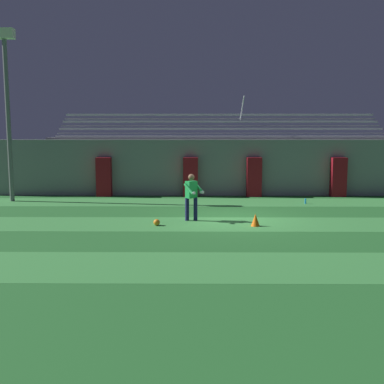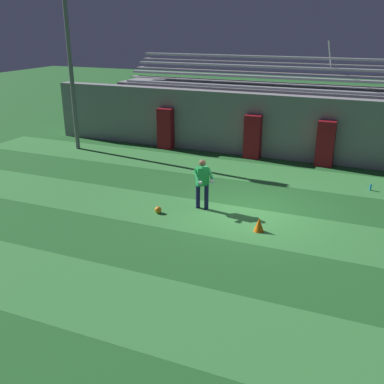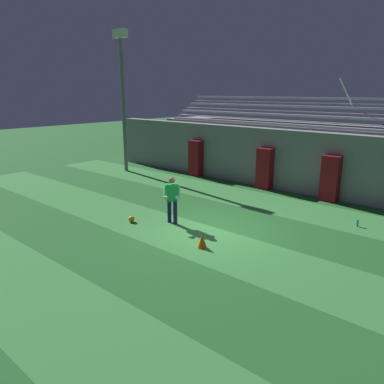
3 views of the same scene
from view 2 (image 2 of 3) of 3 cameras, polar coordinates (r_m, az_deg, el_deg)
name	(u,v)px [view 2 (image 2 of 3)]	position (r m, az deg, el deg)	size (l,w,h in m)	color
ground_plane	(249,211)	(14.67, 7.23, -2.38)	(80.00, 80.00, 0.00)	#236028
turf_stripe_near	(170,315)	(9.72, -2.87, -15.30)	(28.00, 2.49, 0.01)	#38843D
turf_stripe_mid	(240,223)	(13.77, 6.07, -3.91)	(28.00, 2.49, 0.01)	#38843D
turf_stripe_far	(276,175)	(18.29, 10.64, 2.15)	(28.00, 2.49, 0.01)	#38843D
back_wall	(291,128)	(20.33, 12.48, 7.97)	(24.00, 0.60, 2.80)	gray
padding_pillar_gate_left	(253,137)	(20.23, 7.71, 6.94)	(0.73, 0.44, 1.93)	maroon
padding_pillar_gate_right	(325,144)	(19.69, 16.58, 5.88)	(0.73, 0.44, 1.93)	maroon
padding_pillar_far_left	(166,129)	(21.70, -3.38, 8.03)	(0.73, 0.44, 1.93)	maroon
bleacher_stand	(300,117)	(22.24, 13.49, 9.21)	(18.00, 3.35, 5.03)	gray
floodlight_pole	(68,42)	(21.83, -15.43, 17.85)	(0.90, 0.36, 7.69)	slate
goalkeeper	(202,181)	(14.38, 1.34, 1.38)	(0.74, 0.73, 1.67)	#19194C
soccer_ball	(158,210)	(14.38, -4.32, -2.28)	(0.22, 0.22, 0.22)	orange
traffic_cone	(259,225)	(13.22, 8.50, -4.12)	(0.30, 0.30, 0.42)	orange
water_bottle	(371,187)	(17.52, 21.73, 0.56)	(0.07, 0.07, 0.24)	#1E8CD8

